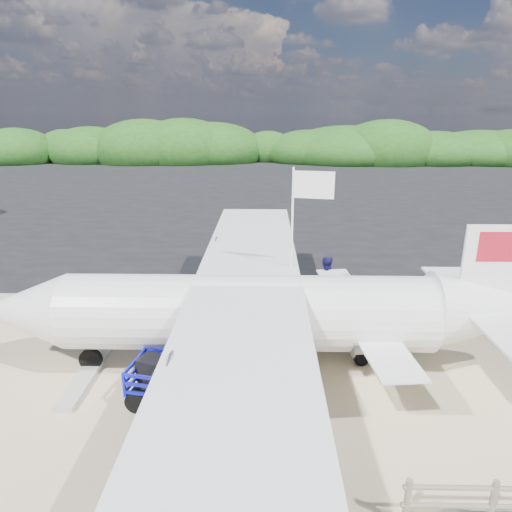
{
  "coord_description": "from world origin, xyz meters",
  "views": [
    {
      "loc": [
        0.46,
        -11.4,
        7.13
      ],
      "look_at": [
        0.1,
        5.62,
        1.67
      ],
      "focal_mm": 32.0,
      "sensor_mm": 36.0,
      "label": 1
    }
  ],
  "objects": [
    {
      "name": "asphalt_apron",
      "position": [
        0.0,
        30.0,
        0.0
      ],
      "size": [
        90.0,
        50.0,
        0.04
      ],
      "primitive_type": null,
      "color": "#B2B2B2",
      "rests_on": "ground"
    },
    {
      "name": "aircraft_small",
      "position": [
        -8.94,
        36.93,
        0.0
      ],
      "size": [
        6.68,
        6.68,
        2.22
      ],
      "primitive_type": null,
      "rotation": [
        0.0,
        0.0,
        3.23
      ],
      "color": "#B2B2B2",
      "rests_on": "ground"
    },
    {
      "name": "vegetation_band",
      "position": [
        0.0,
        55.0,
        0.0
      ],
      "size": [
        124.0,
        8.0,
        4.4
      ],
      "primitive_type": null,
      "color": "#B2B2B2",
      "rests_on": "ground"
    },
    {
      "name": "baggage_cart",
      "position": [
        -1.65,
        -1.54,
        0.0
      ],
      "size": [
        2.9,
        1.98,
        1.33
      ],
      "primitive_type": null,
      "rotation": [
        0.0,
        0.0,
        -0.18
      ],
      "color": "#0D11CD",
      "rests_on": "ground"
    },
    {
      "name": "crew_c",
      "position": [
        -0.89,
        3.16,
        0.91
      ],
      "size": [
        1.15,
        0.76,
        1.81
      ],
      "primitive_type": "imported",
      "rotation": [
        0.0,
        0.0,
        2.81
      ],
      "color": "#141347",
      "rests_on": "ground"
    },
    {
      "name": "signboard",
      "position": [
        3.97,
        0.84,
        0.0
      ],
      "size": [
        1.44,
        0.57,
        1.21
      ],
      "primitive_type": null,
      "rotation": [
        0.0,
        0.0,
        -0.3
      ],
      "color": "#512817",
      "rests_on": "ground"
    },
    {
      "name": "ground",
      "position": [
        0.0,
        0.0,
        0.0
      ],
      "size": [
        160.0,
        160.0,
        0.0
      ],
      "primitive_type": "plane",
      "color": "beige"
    },
    {
      "name": "aircraft_large",
      "position": [
        18.26,
        24.5,
        0.0
      ],
      "size": [
        18.39,
        18.39,
        5.52
      ],
      "primitive_type": null,
      "rotation": [
        0.0,
        0.0,
        3.14
      ],
      "color": "#B2B2B2",
      "rests_on": "ground"
    },
    {
      "name": "crew_a",
      "position": [
        -0.49,
        2.22,
        0.79
      ],
      "size": [
        0.6,
        0.42,
        1.58
      ],
      "primitive_type": "imported",
      "rotation": [
        0.0,
        0.0,
        3.22
      ],
      "color": "#141347",
      "rests_on": "ground"
    },
    {
      "name": "crew_b",
      "position": [
        2.72,
        4.61,
        0.99
      ],
      "size": [
        1.0,
        0.8,
        1.98
      ],
      "primitive_type": "imported",
      "rotation": [
        0.0,
        0.0,
        3.09
      ],
      "color": "#141347",
      "rests_on": "ground"
    },
    {
      "name": "flagpole",
      "position": [
        1.22,
        1.19,
        0.0
      ],
      "size": [
        1.2,
        0.69,
        5.65
      ],
      "primitive_type": null,
      "rotation": [
        0.0,
        0.0,
        -0.2
      ],
      "color": "white",
      "rests_on": "ground"
    }
  ]
}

